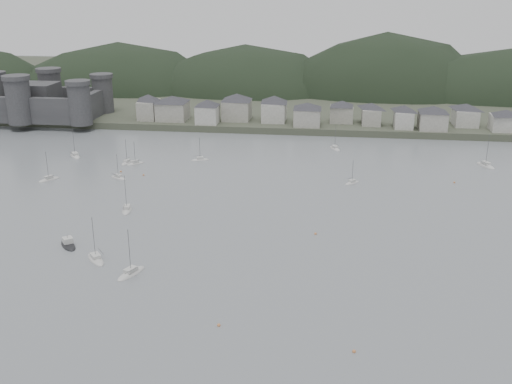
# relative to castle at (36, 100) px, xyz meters

# --- Properties ---
(ground) EXTENTS (900.00, 900.00, 0.00)m
(ground) POSITION_rel_castle_xyz_m (120.00, -179.80, -10.96)
(ground) COLOR slate
(ground) RESTS_ON ground
(far_shore_land) EXTENTS (900.00, 250.00, 3.00)m
(far_shore_land) POSITION_rel_castle_xyz_m (120.00, 115.20, -9.46)
(far_shore_land) COLOR #383D2D
(far_shore_land) RESTS_ON ground
(forested_ridge) EXTENTS (851.55, 103.94, 102.57)m
(forested_ridge) POSITION_rel_castle_xyz_m (124.83, 89.60, -22.25)
(forested_ridge) COLOR black
(forested_ridge) RESTS_ON ground
(castle) EXTENTS (66.00, 43.00, 20.00)m
(castle) POSITION_rel_castle_xyz_m (0.00, 0.00, 0.00)
(castle) COLOR #353537
(castle) RESTS_ON far_shore_land
(waterfront_town) EXTENTS (451.48, 28.46, 12.92)m
(waterfront_town) POSITION_rel_castle_xyz_m (170.59, 3.54, -2.30)
(waterfront_town) COLOR gray
(waterfront_town) RESTS_ON far_shore_land
(sailboat_lead) EXTENTS (7.88, 9.00, 12.45)m
(sailboat_lead) POSITION_rel_castle_xyz_m (42.37, -55.10, -10.79)
(sailboat_lead) COLOR #BCBBB7
(sailboat_lead) RESTS_ON ground
(moored_fleet) EXTENTS (234.40, 176.98, 12.97)m
(moored_fleet) POSITION_rel_castle_xyz_m (95.97, -118.16, -10.79)
(moored_fleet) COLOR #BCBBB7
(moored_fleet) RESTS_ON ground
(motor_launch_far) EXTENTS (7.58, 8.36, 3.98)m
(motor_launch_far) POSITION_rel_castle_xyz_m (75.33, -135.72, -10.68)
(motor_launch_far) COLOR black
(motor_launch_far) RESTS_ON ground
(mooring_buoys) EXTENTS (165.92, 104.77, 0.70)m
(mooring_buoys) POSITION_rel_castle_xyz_m (121.62, -122.13, -10.81)
(mooring_buoys) COLOR #C87842
(mooring_buoys) RESTS_ON ground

